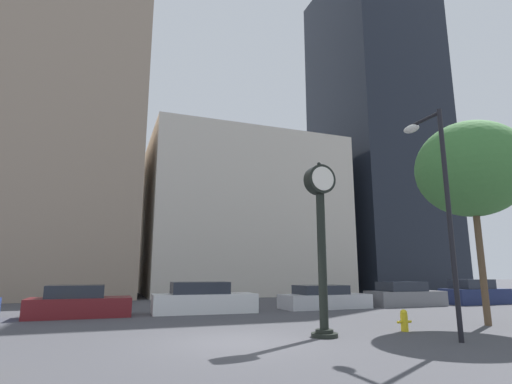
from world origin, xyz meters
The scene contains 13 objects.
ground_plane centered at (0.00, 0.00, 0.00)m, with size 200.00×200.00×0.00m, color #424247.
building_tall_tower centered at (-6.89, 24.00, 17.81)m, with size 11.10×12.00×35.63m.
building_storefront_row centered at (7.93, 24.00, 6.85)m, with size 16.82×12.00×13.71m.
building_glass_modern centered at (23.69, 24.00, 17.49)m, with size 10.82×12.00×34.97m.
street_clock centered at (2.62, -0.12, 3.17)m, with size 0.92×0.78×5.27m.
car_maroon centered at (-4.44, 8.18, 0.56)m, with size 4.12×1.90×1.32m.
car_white centered at (0.91, 8.05, 0.60)m, with size 4.84×1.92×1.41m.
car_silver centered at (7.40, 8.21, 0.51)m, with size 4.70×2.00×1.19m.
car_grey centered at (12.53, 8.07, 0.56)m, with size 4.30×2.14×1.33m.
car_navy centered at (17.42, 7.72, 0.61)m, with size 3.91×1.89×1.44m.
fire_hydrant_far centered at (5.62, 0.01, 0.35)m, with size 0.53×0.23×0.68m.
street_lamp_right centered at (5.61, -1.84, 4.40)m, with size 0.36×1.57×6.67m.
bare_tree centered at (9.38, 0.13, 5.72)m, with size 4.06×4.06×7.56m.
Camera 1 is at (-3.50, -10.84, 1.84)m, focal length 28.00 mm.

